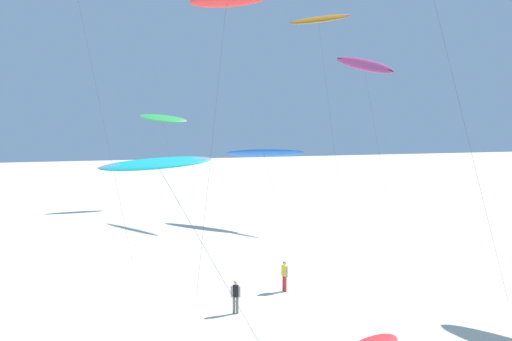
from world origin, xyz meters
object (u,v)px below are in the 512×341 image
person_near_left (236,295)px  flying_kite_1 (364,65)px  flying_kite_5 (264,153)px  person_near_right (285,275)px  flying_kite_11 (227,0)px  flying_kite_3 (319,19)px  flying_kite_10 (163,118)px  flying_kite_4 (157,164)px

person_near_left → flying_kite_1: bearing=47.4°
flying_kite_5 → person_near_right: flying_kite_5 is taller
flying_kite_5 → flying_kite_11: size_ratio=0.74×
flying_kite_3 → person_near_right: 34.72m
flying_kite_3 → person_near_left: size_ratio=12.47×
flying_kite_5 → person_near_left: (-11.04, -24.31, -5.77)m
person_near_right → flying_kite_1: bearing=49.6°
flying_kite_1 → flying_kite_5: size_ratio=1.27×
flying_kite_1 → flying_kite_10: size_ratio=1.55×
flying_kite_10 → person_near_right: (-0.45, -35.77, -9.16)m
flying_kite_5 → flying_kite_10: flying_kite_10 is taller
flying_kite_1 → flying_kite_3: 7.25m
flying_kite_1 → flying_kite_11: bearing=-143.8°
flying_kite_4 → flying_kite_5: (15.44, 27.36, -1.10)m
flying_kite_3 → flying_kite_5: (-7.35, -3.19, -13.55)m
flying_kite_1 → flying_kite_5: flying_kite_1 is taller
flying_kite_3 → person_near_left: flying_kite_3 is taller
person_near_left → person_near_right: size_ratio=0.97×
flying_kite_4 → flying_kite_5: size_ratio=0.62×
person_near_right → flying_kite_11: bearing=99.7°
flying_kite_10 → person_near_right: flying_kite_10 is taller
flying_kite_10 → flying_kite_5: bearing=-64.1°
flying_kite_1 → person_near_left: bearing=-132.6°
flying_kite_10 → flying_kite_11: flying_kite_11 is taller
flying_kite_1 → person_near_right: 30.36m
flying_kite_11 → person_near_right: size_ratio=10.42×
flying_kite_3 → person_near_right: (-14.60, -24.91, -19.29)m
person_near_right → flying_kite_10: bearing=89.3°
flying_kite_5 → flying_kite_3: bearing=23.5°
flying_kite_3 → flying_kite_1: bearing=-58.8°
flying_kite_5 → flying_kite_10: 15.99m
flying_kite_4 → flying_kite_10: size_ratio=0.76×
flying_kite_5 → person_near_right: bearing=-108.5°
flying_kite_3 → flying_kite_11: size_ratio=1.16×
flying_kite_4 → flying_kite_5: flying_kite_4 is taller
flying_kite_5 → person_near_right: (-7.26, -21.72, -5.74)m
flying_kite_3 → flying_kite_5: 15.74m
flying_kite_11 → person_near_right: bearing=-80.3°
flying_kite_1 → flying_kite_4: (-25.52, -26.04, -7.48)m
flying_kite_3 → flying_kite_11: bearing=-131.1°
flying_kite_10 → person_near_left: 39.68m
flying_kite_5 → flying_kite_11: 20.18m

